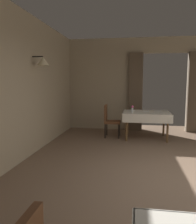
{
  "coord_description": "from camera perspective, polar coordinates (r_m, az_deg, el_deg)",
  "views": [
    {
      "loc": [
        -0.94,
        -3.68,
        1.57
      ],
      "look_at": [
        -1.56,
        0.27,
        1.06
      ],
      "focal_mm": 37.67,
      "sensor_mm": 36.0,
      "label": 1
    }
  ],
  "objects": [
    {
      "name": "dining_table_mid",
      "position": [
        6.72,
        11.65,
        -0.69
      ],
      "size": [
        1.3,
        1.07,
        0.75
      ],
      "color": "brown",
      "rests_on": "ground"
    },
    {
      "name": "wall_left",
      "position": [
        4.32,
        -22.68,
        5.78
      ],
      "size": [
        0.49,
        8.4,
        3.0
      ],
      "color": "tan",
      "rests_on": "ground"
    },
    {
      "name": "plate_mid_c",
      "position": [
        6.99,
        8.11,
        0.44
      ],
      "size": [
        0.2,
        0.2,
        0.01
      ],
      "primitive_type": "cylinder",
      "color": "white",
      "rests_on": "dining_table_mid"
    },
    {
      "name": "plate_mid_d",
      "position": [
        6.98,
        14.41,
        0.28
      ],
      "size": [
        0.22,
        0.22,
        0.01
      ],
      "primitive_type": "cylinder",
      "color": "white",
      "rests_on": "dining_table_mid"
    },
    {
      "name": "flower_vase_mid",
      "position": [
        6.48,
        8.34,
        0.79
      ],
      "size": [
        0.07,
        0.07,
        0.19
      ],
      "color": "silver",
      "rests_on": "dining_table_mid"
    },
    {
      "name": "wall_back",
      "position": [
        7.92,
        15.85,
        6.52
      ],
      "size": [
        6.4,
        0.27,
        3.0
      ],
      "color": "tan",
      "rests_on": "ground"
    },
    {
      "name": "chair_mid_left",
      "position": [
        6.78,
        2.85,
        -1.76
      ],
      "size": [
        0.44,
        0.44,
        0.93
      ],
      "color": "black",
      "rests_on": "ground"
    },
    {
      "name": "plate_mid_b",
      "position": [
        6.82,
        11.58,
        0.19
      ],
      "size": [
        0.19,
        0.19,
        0.01
      ],
      "primitive_type": "cylinder",
      "color": "white",
      "rests_on": "dining_table_mid"
    },
    {
      "name": "ground",
      "position": [
        4.11,
        22.3,
        -15.79
      ],
      "size": [
        10.08,
        10.08,
        0.0
      ],
      "primitive_type": "plane",
      "color": "#7A604C"
    }
  ]
}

